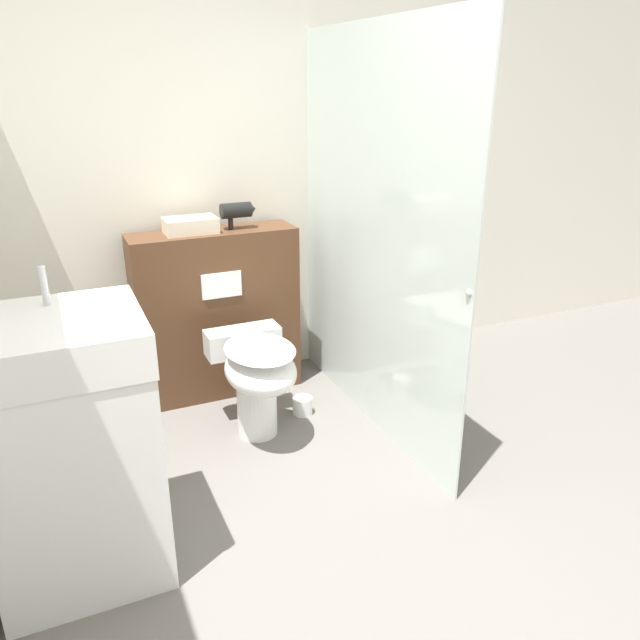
% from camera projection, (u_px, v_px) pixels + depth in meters
% --- Properties ---
extents(ground_plane, '(12.00, 12.00, 0.00)m').
position_uv_depth(ground_plane, '(450.00, 612.00, 2.17)').
color(ground_plane, slate).
extents(wall_back, '(8.00, 0.06, 2.50)m').
position_uv_depth(wall_back, '(245.00, 169.00, 3.55)').
color(wall_back, silver).
rests_on(wall_back, ground_plane).
extents(partition_panel, '(0.91, 0.28, 0.96)m').
position_uv_depth(partition_panel, '(217.00, 314.00, 3.55)').
color(partition_panel, '#51331E').
rests_on(partition_panel, ground_plane).
extents(shower_glass, '(0.04, 1.63, 1.98)m').
position_uv_depth(shower_glass, '(373.00, 239.00, 3.07)').
color(shower_glass, silver).
rests_on(shower_glass, ground_plane).
extents(toilet, '(0.39, 0.58, 0.52)m').
position_uv_depth(toilet, '(257.00, 373.00, 3.12)').
color(toilet, white).
rests_on(toilet, ground_plane).
extents(sink_vanity, '(0.58, 0.54, 1.14)m').
position_uv_depth(sink_vanity, '(71.00, 450.00, 2.20)').
color(sink_vanity, white).
rests_on(sink_vanity, ground_plane).
extents(hair_drier, '(0.19, 0.08, 0.14)m').
position_uv_depth(hair_drier, '(237.00, 211.00, 3.39)').
color(hair_drier, black).
rests_on(hair_drier, partition_panel).
extents(folded_towel, '(0.28, 0.17, 0.08)m').
position_uv_depth(folded_towel, '(191.00, 225.00, 3.32)').
color(folded_towel, beige).
rests_on(folded_towel, partition_panel).
extents(spare_toilet_roll, '(0.11, 0.11, 0.10)m').
position_uv_depth(spare_toilet_roll, '(302.00, 406.00, 3.43)').
color(spare_toilet_roll, white).
rests_on(spare_toilet_roll, ground_plane).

